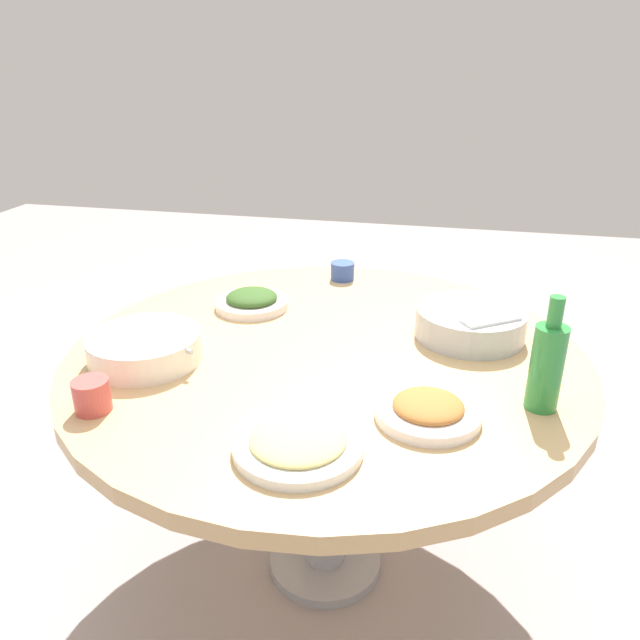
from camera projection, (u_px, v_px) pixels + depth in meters
ground at (325, 564)px, 1.82m from camera, size 8.00×8.00×0.00m
round_dining_table at (326, 379)px, 1.56m from camera, size 1.30×1.30×0.72m
rice_bowl at (470, 323)px, 1.58m from camera, size 0.28×0.28×0.09m
soup_bowl at (145, 348)px, 1.46m from camera, size 0.27×0.29×0.07m
dish_noodles at (298, 442)px, 1.13m from camera, size 0.25×0.25×0.04m
dish_stirfry at (428, 410)px, 1.24m from camera, size 0.22×0.22×0.05m
dish_greens at (252, 301)px, 1.77m from camera, size 0.21×0.21×0.05m
green_bottle at (547, 365)px, 1.24m from camera, size 0.07×0.07×0.25m
tea_cup_near at (92, 396)px, 1.25m from camera, size 0.08×0.08×0.07m
tea_cup_far at (342, 271)px, 1.99m from camera, size 0.08×0.08×0.06m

